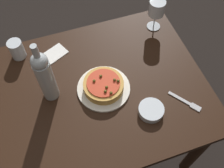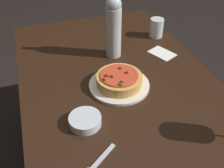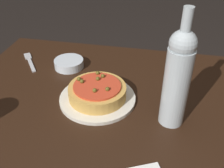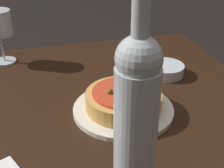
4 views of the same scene
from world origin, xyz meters
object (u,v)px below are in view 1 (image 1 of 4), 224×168
Objects in this scene: dinner_plate at (104,88)px; side_bowl at (151,110)px; wine_glass at (157,9)px; water_cup at (17,49)px; wine_bottle at (45,76)px; dining_table at (84,103)px; pizza at (104,85)px; fork at (187,102)px.

side_bowl is (0.16, -0.18, 0.01)m from dinner_plate.
wine_glass is 0.74m from water_cup.
water_cup reaches higher than side_bowl.
wine_bottle reaches higher than water_cup.
dining_table is 10.29× the size of side_bowl.
pizza is (0.10, -0.01, 0.13)m from dining_table.
wine_bottle is (-0.24, 0.05, 0.15)m from dinner_plate.
pizza reaches higher than dining_table.
pizza is at bearing -6.56° from dining_table.
pizza is 1.08× the size of wine_glass.
dinner_plate is 2.51× the size of water_cup.
pizza is (0.00, -0.00, 0.03)m from dinner_plate.
wine_glass is (0.39, 0.30, 0.09)m from pizza.
dining_table is 11.86× the size of water_cup.
fork is at bearing -37.52° from water_cup.
dining_table is at bearing 173.54° from dinner_plate.
wine_glass is (0.39, 0.30, 0.12)m from dinner_plate.
wine_bottle is 0.32m from water_cup.
wine_bottle is at bearing -158.96° from wine_glass.
dining_table is 4.72× the size of dinner_plate.
side_bowl is at bearing -129.49° from fork.
water_cup is at bearing 111.32° from wine_bottle.
dinner_plate is 0.03m from pizza.
fork is at bearing -29.79° from dinner_plate.
water_cup is at bearing 136.23° from dinner_plate.
wine_glass is (0.49, 0.28, 0.22)m from dining_table.
dining_table is 0.61m from wine_glass.
water_cup reaches higher than fork.
pizza is 1.64× the size of side_bowl.
dining_table is at bearing 143.61° from side_bowl.
water_cup is at bearing 136.22° from pizza.
dinner_plate is 2.18× the size of side_bowl.
water_cup is 0.87m from fork.
wine_glass is 0.54m from side_bowl.
dinner_plate is 0.73× the size of wine_bottle.
wine_bottle is at bearing 149.37° from side_bowl.
dinner_plate is at bearing -156.02° from fork.
dinner_plate reaches higher than dining_table.
side_bowl is (-0.23, -0.48, -0.11)m from wine_glass.
wine_bottle is (-0.63, -0.24, 0.03)m from wine_glass.
water_cup is (-0.35, 0.33, 0.02)m from pizza.
wine_bottle reaches higher than dinner_plate.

